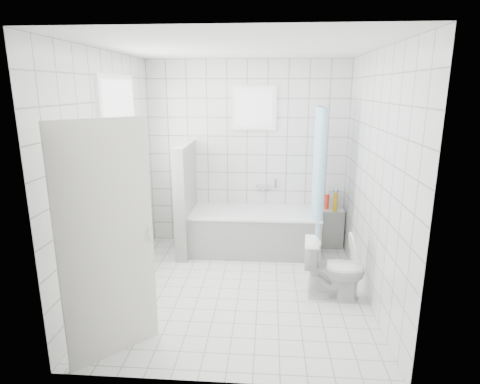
{
  "coord_description": "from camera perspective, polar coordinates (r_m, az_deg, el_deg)",
  "views": [
    {
      "loc": [
        0.31,
        -4.12,
        2.22
      ],
      "look_at": [
        -0.02,
        0.35,
        1.05
      ],
      "focal_mm": 30.0,
      "sensor_mm": 36.0,
      "label": 1
    }
  ],
  "objects": [
    {
      "name": "ground",
      "position": [
        4.69,
        -0.12,
        -13.61
      ],
      "size": [
        3.0,
        3.0,
        0.0
      ],
      "primitive_type": "plane",
      "color": "white",
      "rests_on": "ground"
    },
    {
      "name": "ceiling",
      "position": [
        4.15,
        -0.14,
        19.88
      ],
      "size": [
        3.0,
        3.0,
        0.0
      ],
      "primitive_type": "plane",
      "rotation": [
        3.14,
        0.0,
        0.0
      ],
      "color": "white",
      "rests_on": "ground"
    },
    {
      "name": "wall_back",
      "position": [
        5.71,
        1.0,
        5.33
      ],
      "size": [
        2.8,
        0.02,
        2.6
      ],
      "primitive_type": "cube",
      "color": "white",
      "rests_on": "ground"
    },
    {
      "name": "wall_front",
      "position": [
        2.8,
        -2.45,
        -4.56
      ],
      "size": [
        2.8,
        0.02,
        2.6
      ],
      "primitive_type": "cube",
      "color": "white",
      "rests_on": "ground"
    },
    {
      "name": "wall_left",
      "position": [
        4.56,
        -17.99,
        2.26
      ],
      "size": [
        0.02,
        3.0,
        2.6
      ],
      "primitive_type": "cube",
      "color": "white",
      "rests_on": "ground"
    },
    {
      "name": "wall_right",
      "position": [
        4.36,
        18.54,
        1.69
      ],
      "size": [
        0.02,
        3.0,
        2.6
      ],
      "primitive_type": "cube",
      "color": "white",
      "rests_on": "ground"
    },
    {
      "name": "window_left",
      "position": [
        4.77,
        -16.43,
        6.56
      ],
      "size": [
        0.01,
        0.9,
        1.4
      ],
      "primitive_type": "cube",
      "color": "white",
      "rests_on": "wall_left"
    },
    {
      "name": "window_back",
      "position": [
        5.59,
        2.05,
        11.83
      ],
      "size": [
        0.5,
        0.01,
        0.5
      ],
      "primitive_type": "cube",
      "color": "white",
      "rests_on": "wall_back"
    },
    {
      "name": "window_sill",
      "position": [
        4.9,
        -15.32,
        -2.02
      ],
      "size": [
        0.18,
        1.02,
        0.08
      ],
      "primitive_type": "cube",
      "color": "white",
      "rests_on": "wall_left"
    },
    {
      "name": "door",
      "position": [
        3.42,
        -18.3,
        -7.0
      ],
      "size": [
        0.58,
        0.61,
        2.0
      ],
      "primitive_type": "cube",
      "rotation": [
        0.0,
        0.0,
        -0.76
      ],
      "color": "silver",
      "rests_on": "ground"
    },
    {
      "name": "bathtub",
      "position": [
        5.59,
        2.1,
        -5.58
      ],
      "size": [
        1.76,
        0.77,
        0.58
      ],
      "color": "white",
      "rests_on": "ground"
    },
    {
      "name": "partition_wall",
      "position": [
        5.52,
        -7.71,
        -0.98
      ],
      "size": [
        0.15,
        0.85,
        1.5
      ],
      "primitive_type": "cube",
      "color": "white",
      "rests_on": "ground"
    },
    {
      "name": "tiled_ledge",
      "position": [
        5.9,
        12.48,
        -5.0
      ],
      "size": [
        0.4,
        0.24,
        0.55
      ],
      "primitive_type": "cube",
      "color": "white",
      "rests_on": "ground"
    },
    {
      "name": "toilet",
      "position": [
        4.5,
        13.2,
        -10.65
      ],
      "size": [
        0.67,
        0.42,
        0.65
      ],
      "primitive_type": "imported",
      "rotation": [
        0.0,
        0.0,
        1.48
      ],
      "color": "white",
      "rests_on": "ground"
    },
    {
      "name": "curtain_rod",
      "position": [
        5.27,
        11.39,
        11.94
      ],
      "size": [
        0.02,
        0.8,
        0.02
      ],
      "primitive_type": "cylinder",
      "rotation": [
        1.57,
        0.0,
        0.0
      ],
      "color": "silver",
      "rests_on": "wall_back"
    },
    {
      "name": "shower_curtain",
      "position": [
        5.25,
        11.07,
        2.03
      ],
      "size": [
        0.14,
        0.48,
        1.78
      ],
      "primitive_type": null,
      "color": "#56C5FE",
      "rests_on": "curtain_rod"
    },
    {
      "name": "tub_faucet",
      "position": [
        5.75,
        3.27,
        0.8
      ],
      "size": [
        0.18,
        0.06,
        0.06
      ],
      "primitive_type": "cube",
      "color": "silver",
      "rests_on": "wall_back"
    },
    {
      "name": "sill_bottles",
      "position": [
        4.92,
        -15.09,
        -0.34
      ],
      "size": [
        0.14,
        0.61,
        0.21
      ],
      "color": "white",
      "rests_on": "window_sill"
    },
    {
      "name": "ledge_bottles",
      "position": [
        5.77,
        13.06,
        -1.26
      ],
      "size": [
        0.18,
        0.18,
        0.28
      ],
      "color": "red",
      "rests_on": "tiled_ledge"
    }
  ]
}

